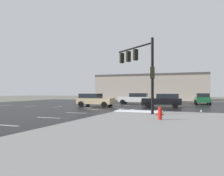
# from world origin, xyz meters

# --- Properties ---
(ground_plane) EXTENTS (120.00, 120.00, 0.00)m
(ground_plane) POSITION_xyz_m (0.00, 0.00, 0.00)
(ground_plane) COLOR slate
(road_asphalt) EXTENTS (44.00, 44.00, 0.02)m
(road_asphalt) POSITION_xyz_m (0.00, 0.00, 0.01)
(road_asphalt) COLOR black
(road_asphalt) RESTS_ON ground_plane
(snow_strip_curbside) EXTENTS (4.00, 1.60, 0.06)m
(snow_strip_curbside) POSITION_xyz_m (5.00, -4.00, 0.17)
(snow_strip_curbside) COLOR white
(snow_strip_curbside) RESTS_ON sidewalk_corner
(lane_markings) EXTENTS (36.15, 36.15, 0.01)m
(lane_markings) POSITION_xyz_m (1.20, -1.38, 0.02)
(lane_markings) COLOR silver
(lane_markings) RESTS_ON road_asphalt
(traffic_signal_mast) EXTENTS (4.13, 3.61, 5.93)m
(traffic_signal_mast) POSITION_xyz_m (5.28, -4.70, 4.23)
(traffic_signal_mast) COLOR black
(traffic_signal_mast) RESTS_ON sidewalk_corner
(fire_hydrant) EXTENTS (0.48, 0.26, 0.79)m
(fire_hydrant) POSITION_xyz_m (7.77, -9.26, 0.54)
(fire_hydrant) COLOR red
(fire_hydrant) RESTS_ON sidewalk_corner
(strip_building_background) EXTENTS (23.84, 8.00, 5.51)m
(strip_building_background) POSITION_xyz_m (-0.66, 28.06, 2.75)
(strip_building_background) COLOR gray
(strip_building_background) RESTS_ON ground_plane
(sedan_tan) EXTENTS (4.56, 2.08, 1.58)m
(sedan_tan) POSITION_xyz_m (-2.26, 2.20, 0.85)
(sedan_tan) COLOR tan
(sedan_tan) RESTS_ON road_asphalt
(sedan_black) EXTENTS (4.68, 2.43, 1.58)m
(sedan_black) POSITION_xyz_m (5.79, 4.04, 0.85)
(sedan_black) COLOR black
(sedan_black) RESTS_ON road_asphalt
(sedan_white) EXTENTS (4.65, 2.34, 1.58)m
(sedan_white) POSITION_xyz_m (0.83, 9.62, 0.85)
(sedan_white) COLOR white
(sedan_white) RESTS_ON road_asphalt
(sedan_green) EXTENTS (2.35, 4.66, 1.58)m
(sedan_green) POSITION_xyz_m (9.96, 12.53, 0.85)
(sedan_green) COLOR #195933
(sedan_green) RESTS_ON road_asphalt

